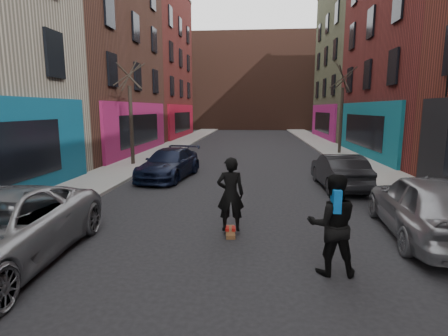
% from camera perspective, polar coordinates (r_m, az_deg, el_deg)
% --- Properties ---
extents(sidewalk_left, '(2.50, 84.00, 0.13)m').
position_cam_1_polar(sidewalk_left, '(31.23, -7.32, 4.02)').
color(sidewalk_left, gray).
rests_on(sidewalk_left, ground).
extents(sidewalk_right, '(2.50, 84.00, 0.13)m').
position_cam_1_polar(sidewalk_right, '(31.05, 15.89, 3.70)').
color(sidewalk_right, gray).
rests_on(sidewalk_right, ground).
extents(building_far, '(40.00, 10.00, 14.00)m').
position_cam_1_polar(building_far, '(56.49, 4.77, 13.61)').
color(building_far, '#47281E').
rests_on(building_far, ground).
extents(tree_left_far, '(2.00, 2.00, 6.50)m').
position_cam_1_polar(tree_left_far, '(19.52, -15.03, 10.17)').
color(tree_left_far, black).
rests_on(tree_left_far, sidewalk_left).
extents(tree_right_far, '(2.00, 2.00, 6.80)m').
position_cam_1_polar(tree_right_far, '(25.03, 18.71, 10.16)').
color(tree_right_far, black).
rests_on(tree_right_far, sidewalk_right).
extents(parked_left_end, '(2.42, 4.74, 1.32)m').
position_cam_1_polar(parked_left_end, '(15.89, -8.93, 0.71)').
color(parked_left_end, black).
rests_on(parked_left_end, ground).
extents(parked_right_far, '(2.28, 4.84, 1.60)m').
position_cam_1_polar(parked_right_far, '(9.75, 30.32, -5.35)').
color(parked_right_far, gray).
rests_on(parked_right_far, ground).
extents(parked_right_end, '(1.58, 4.16, 1.36)m').
position_cam_1_polar(parked_right_end, '(14.45, 18.28, -0.48)').
color(parked_right_end, black).
rests_on(parked_right_end, ground).
extents(skateboard, '(0.29, 0.82, 0.10)m').
position_cam_1_polar(skateboard, '(8.90, 1.04, -10.39)').
color(skateboard, brown).
rests_on(skateboard, ground).
extents(skateboarder, '(0.71, 0.50, 1.85)m').
position_cam_1_polar(skateboarder, '(8.61, 1.06, -4.29)').
color(skateboarder, black).
rests_on(skateboarder, skateboard).
extents(pedestrian, '(0.94, 0.74, 1.92)m').
position_cam_1_polar(pedestrian, '(6.92, 17.27, -8.76)').
color(pedestrian, black).
rests_on(pedestrian, ground).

